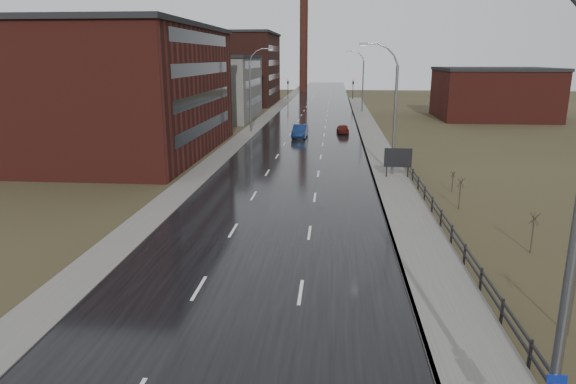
% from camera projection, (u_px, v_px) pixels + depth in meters
% --- Properties ---
extents(road, '(14.00, 300.00, 0.06)m').
position_uv_depth(road, '(307.00, 135.00, 69.17)').
color(road, black).
rests_on(road, ground).
extents(sidewalk_right, '(3.20, 180.00, 0.18)m').
position_uv_depth(sidewalk_right, '(391.00, 177.00, 44.33)').
color(sidewalk_right, '#595651').
rests_on(sidewalk_right, ground).
extents(curb_right, '(0.16, 180.00, 0.18)m').
position_uv_depth(curb_right, '(373.00, 177.00, 44.46)').
color(curb_right, slate).
rests_on(curb_right, ground).
extents(sidewalk_left, '(2.40, 260.00, 0.12)m').
position_uv_depth(sidewalk_left, '(247.00, 134.00, 69.88)').
color(sidewalk_left, '#595651').
rests_on(sidewalk_left, ground).
extents(warehouse_near, '(22.44, 28.56, 13.50)m').
position_uv_depth(warehouse_near, '(104.00, 90.00, 54.83)').
color(warehouse_near, '#471914').
rests_on(warehouse_near, ground).
extents(warehouse_mid, '(16.32, 20.40, 10.50)m').
position_uv_depth(warehouse_mid, '(207.00, 87.00, 86.74)').
color(warehouse_mid, slate).
rests_on(warehouse_mid, ground).
extents(warehouse_far, '(26.52, 24.48, 15.50)m').
position_uv_depth(warehouse_far, '(217.00, 68.00, 115.44)').
color(warehouse_far, '#331611').
rests_on(warehouse_far, ground).
extents(building_right, '(18.36, 16.32, 8.50)m').
position_uv_depth(building_right, '(493.00, 93.00, 86.66)').
color(building_right, '#471914').
rests_on(building_right, ground).
extents(smokestack, '(2.70, 2.70, 30.70)m').
position_uv_depth(smokestack, '(304.00, 39.00, 152.45)').
color(smokestack, '#331611').
rests_on(smokestack, ground).
extents(streetlight_main, '(3.91, 0.29, 12.11)m').
position_uv_depth(streetlight_main, '(558.00, 253.00, 11.03)').
color(streetlight_main, slate).
rests_on(streetlight_main, ground).
extents(streetlight_right_mid, '(3.36, 0.28, 11.35)m').
position_uv_depth(streetlight_right_mid, '(392.00, 109.00, 43.84)').
color(streetlight_right_mid, slate).
rests_on(streetlight_right_mid, ground).
extents(streetlight_left, '(3.36, 0.28, 11.35)m').
position_uv_depth(streetlight_left, '(252.00, 90.00, 70.29)').
color(streetlight_left, slate).
rests_on(streetlight_left, ground).
extents(streetlight_right_far, '(3.36, 0.28, 11.35)m').
position_uv_depth(streetlight_right_far, '(361.00, 81.00, 95.85)').
color(streetlight_right_far, slate).
rests_on(streetlight_right_far, ground).
extents(guardrail, '(0.10, 53.05, 1.10)m').
position_uv_depth(guardrail, '(455.00, 236.00, 27.95)').
color(guardrail, black).
rests_on(guardrail, ground).
extents(shrub_c, '(0.71, 0.75, 3.01)m').
position_uv_depth(shrub_c, '(573.00, 296.00, 18.94)').
color(shrub_c, '#382D23').
rests_on(shrub_c, ground).
extents(shrub_d, '(0.53, 0.56, 2.23)m').
position_uv_depth(shrub_d, '(533.00, 232.00, 27.16)').
color(shrub_d, '#382D23').
rests_on(shrub_d, ground).
extents(shrub_e, '(0.53, 0.56, 2.22)m').
position_uv_depth(shrub_e, '(460.00, 193.00, 35.04)').
color(shrub_e, '#382D23').
rests_on(shrub_e, ground).
extents(shrub_f, '(0.40, 0.42, 1.64)m').
position_uv_depth(shrub_f, '(453.00, 181.00, 39.67)').
color(shrub_f, '#382D23').
rests_on(shrub_f, ground).
extents(billboard, '(2.34, 0.17, 2.68)m').
position_uv_depth(billboard, '(398.00, 158.00, 43.68)').
color(billboard, black).
rests_on(billboard, ground).
extents(traffic_light_left, '(0.58, 2.73, 5.30)m').
position_uv_depth(traffic_light_left, '(288.00, 81.00, 126.50)').
color(traffic_light_left, black).
rests_on(traffic_light_left, ground).
extents(traffic_light_right, '(0.58, 2.73, 5.30)m').
position_uv_depth(traffic_light_right, '(353.00, 81.00, 125.11)').
color(traffic_light_right, black).
rests_on(traffic_light_right, ground).
extents(car_near, '(1.95, 5.08, 1.65)m').
position_uv_depth(car_near, '(300.00, 132.00, 66.42)').
color(car_near, '#0E1E47').
rests_on(car_near, ground).
extents(car_far, '(1.79, 3.87, 1.28)m').
position_uv_depth(car_far, '(343.00, 129.00, 70.05)').
color(car_far, '#4C120C').
rests_on(car_far, ground).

